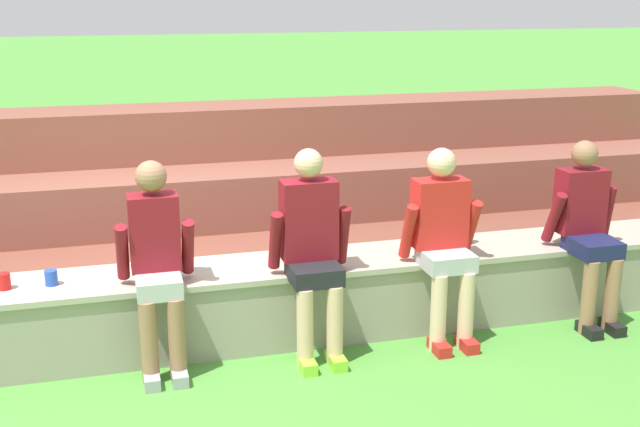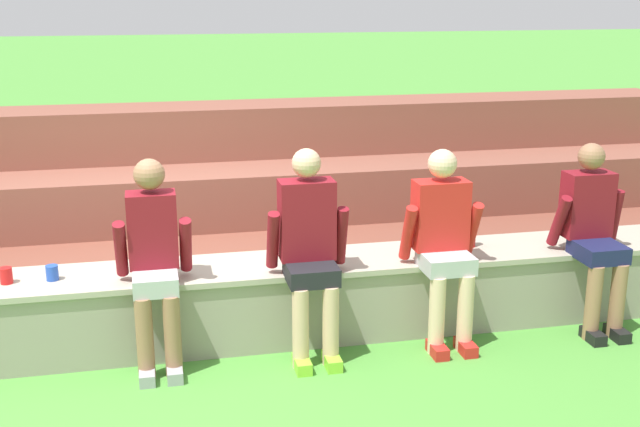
# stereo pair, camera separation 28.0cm
# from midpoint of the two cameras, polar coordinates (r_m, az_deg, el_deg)

# --- Properties ---
(ground_plane) EXTENTS (80.00, 80.00, 0.00)m
(ground_plane) POSITION_cam_midpoint_polar(r_m,az_deg,el_deg) (5.51, -9.98, -10.63)
(ground_plane) COLOR #4C9338
(stone_seating_wall) EXTENTS (9.12, 0.60, 0.56)m
(stone_seating_wall) POSITION_cam_midpoint_polar(r_m,az_deg,el_deg) (5.64, -10.26, -6.66)
(stone_seating_wall) COLOR gray
(stone_seating_wall) RESTS_ON ground
(brick_bleachers) EXTENTS (10.35, 1.98, 1.40)m
(brick_bleachers) POSITION_cam_midpoint_polar(r_m,az_deg,el_deg) (7.11, -10.92, 0.16)
(brick_bleachers) COLOR brown
(brick_bleachers) RESTS_ON ground
(person_left_of_center) EXTENTS (0.50, 0.54, 1.39)m
(person_left_of_center) POSITION_cam_midpoint_polar(r_m,az_deg,el_deg) (5.23, -10.32, -3.23)
(person_left_of_center) COLOR #996B4C
(person_left_of_center) RESTS_ON ground
(person_center) EXTENTS (0.55, 0.54, 1.42)m
(person_center) POSITION_cam_midpoint_polar(r_m,az_deg,el_deg) (5.30, 0.74, -2.48)
(person_center) COLOR #DBAD89
(person_center) RESTS_ON ground
(person_right_of_center) EXTENTS (0.56, 0.53, 1.38)m
(person_right_of_center) POSITION_cam_midpoint_polar(r_m,az_deg,el_deg) (5.60, 10.29, -1.95)
(person_right_of_center) COLOR beige
(person_right_of_center) RESTS_ON ground
(person_far_right) EXTENTS (0.53, 0.61, 1.36)m
(person_far_right) POSITION_cam_midpoint_polar(r_m,az_deg,el_deg) (6.15, 20.26, -1.24)
(person_far_right) COLOR #996B4C
(person_far_right) RESTS_ON ground
(water_bottle_center_gap) EXTENTS (0.07, 0.07, 0.26)m
(water_bottle_center_gap) POSITION_cam_midpoint_polar(r_m,az_deg,el_deg) (6.08, 12.11, -1.26)
(water_bottle_center_gap) COLOR red
(water_bottle_center_gap) RESTS_ON stone_seating_wall
(plastic_cup_middle) EXTENTS (0.08, 0.08, 0.10)m
(plastic_cup_middle) POSITION_cam_midpoint_polar(r_m,az_deg,el_deg) (5.54, -17.30, -4.10)
(plastic_cup_middle) COLOR blue
(plastic_cup_middle) RESTS_ON stone_seating_wall
(plastic_cup_right_end) EXTENTS (0.08, 0.08, 0.11)m
(plastic_cup_right_end) POSITION_cam_midpoint_polar(r_m,az_deg,el_deg) (5.57, -20.27, -4.21)
(plastic_cup_right_end) COLOR red
(plastic_cup_right_end) RESTS_ON stone_seating_wall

